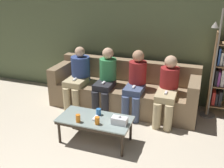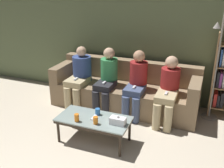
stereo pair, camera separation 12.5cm
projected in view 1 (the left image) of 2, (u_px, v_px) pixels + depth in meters
The scene contains 13 objects.
wall_back at pixel (133, 33), 4.95m from camera, with size 12.00×0.06×2.60m.
couch at pixel (124, 91), 4.87m from camera, with size 2.66×0.86×0.83m.
coffee_table at pixel (95, 121), 3.77m from camera, with size 1.06×0.52×0.38m.
cup_near_left at pixel (78, 118), 3.64m from camera, with size 0.07×0.07×0.11m.
cup_near_right at pixel (97, 121), 3.59m from camera, with size 0.07×0.07×0.11m.
cup_far_center at pixel (99, 112), 3.84m from camera, with size 0.07×0.07×0.09m.
tissue_box at pixel (120, 121), 3.60m from camera, with size 0.22×0.12×0.13m.
game_remote at pixel (95, 118), 3.75m from camera, with size 0.04×0.15×0.02m.
standing_lamp at pixel (218, 53), 4.21m from camera, with size 0.31×0.26×1.84m.
seated_person_left_end at pixel (78, 75), 4.84m from camera, with size 0.35×0.67×1.10m.
seated_person_mid_left at pixel (106, 78), 4.67m from camera, with size 0.31×0.62×1.13m.
seated_person_mid_right at pixel (136, 82), 4.49m from camera, with size 0.31×0.63×1.13m.
seated_person_right_end at pixel (168, 87), 4.30m from camera, with size 0.32×0.72×1.09m.
Camera 1 is at (1.30, -0.91, 2.23)m, focal length 42.00 mm.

